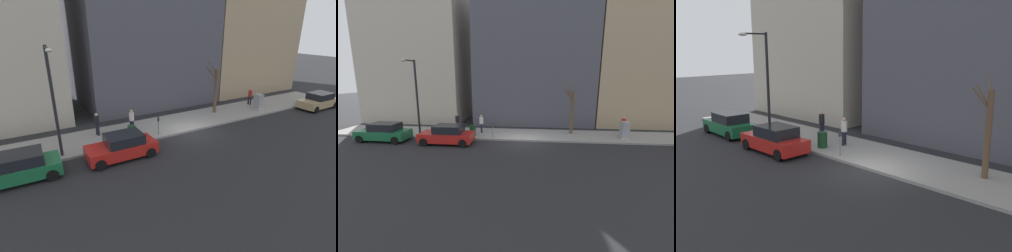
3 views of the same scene
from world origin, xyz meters
TOP-DOWN VIEW (x-y plane):
  - ground_plane at (0.00, 0.00)m, footprint 120.00×120.00m
  - sidewalk at (2.00, 0.00)m, footprint 4.00×36.00m
  - parked_car_red at (-1.29, 5.96)m, footprint 1.93×4.20m
  - parked_car_green at (-1.03, 11.52)m, footprint 2.00×4.24m
  - parking_meter at (0.45, 2.56)m, footprint 0.14×0.10m
  - utility_box at (1.30, -8.52)m, footprint 0.83×0.61m
  - streetlamp at (0.28, 9.19)m, footprint 1.97×0.32m
  - bare_tree at (2.61, -4.32)m, footprint 1.13×1.05m
  - trash_bin at (0.90, 4.45)m, footprint 0.56×0.56m
  - pedestrian_near_meter at (2.77, -8.95)m, footprint 0.39×0.36m
  - pedestrian_midblock at (2.12, 3.92)m, footprint 0.39×0.36m
  - pedestrian_far_corner at (2.59, 6.39)m, footprint 0.39×0.36m
  - office_tower_left at (11.43, -13.33)m, footprint 11.86×11.86m
  - office_block_center at (11.95, -0.83)m, footprint 12.89×12.89m
  - office_tower_right at (11.21, 13.12)m, footprint 11.43×11.43m

SIDE VIEW (x-z plane):
  - ground_plane at x=0.00m, z-range 0.00..0.00m
  - sidewalk at x=2.00m, z-range 0.00..0.15m
  - trash_bin at x=0.90m, z-range 0.15..1.05m
  - parked_car_red at x=-1.29m, z-range -0.02..1.50m
  - parked_car_green at x=-1.03m, z-range -0.02..1.50m
  - utility_box at x=1.30m, z-range 0.13..1.56m
  - parking_meter at x=0.45m, z-range 0.30..1.65m
  - pedestrian_near_meter at x=2.77m, z-range 0.26..1.92m
  - pedestrian_midblock at x=2.12m, z-range 0.26..1.92m
  - pedestrian_far_corner at x=2.59m, z-range 0.26..1.92m
  - bare_tree at x=2.61m, z-range -0.02..4.52m
  - streetlamp at x=0.28m, z-range 0.77..7.27m
  - office_tower_right at x=11.21m, z-range 0.00..16.20m
  - office_block_center at x=11.95m, z-range 0.00..17.76m
  - office_tower_left at x=11.43m, z-range 0.00..25.48m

